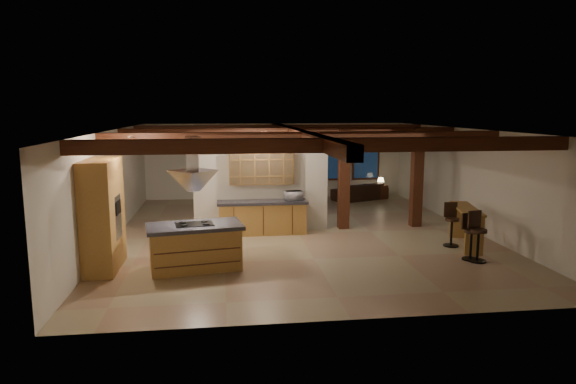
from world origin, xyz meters
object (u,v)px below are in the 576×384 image
object	(u,v)px
dining_table	(289,203)
bar_counter	(466,220)
kitchen_island	(195,246)
sofa	(360,191)

from	to	relation	value
dining_table	bar_counter	bearing A→B (deg)	-32.85
kitchen_island	bar_counter	distance (m)	6.82
bar_counter	dining_table	bearing A→B (deg)	127.82
kitchen_island	bar_counter	xyz separation A→B (m)	(6.73, 1.04, 0.16)
dining_table	sofa	size ratio (longest dim) A/B	0.78
kitchen_island	bar_counter	size ratio (longest dim) A/B	1.12
sofa	kitchen_island	bearing A→B (deg)	32.39
kitchen_island	sofa	distance (m)	9.88
dining_table	sofa	bearing A→B (deg)	52.20
dining_table	bar_counter	distance (m)	6.32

